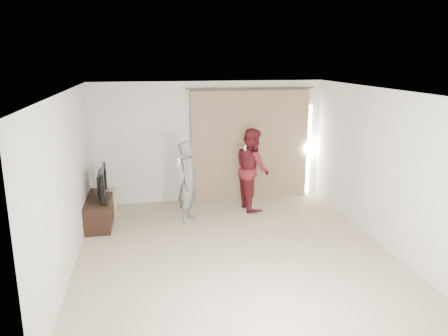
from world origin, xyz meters
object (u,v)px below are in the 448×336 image
at_px(tv_console, 100,210).
at_px(person_man, 189,181).
at_px(person_woman, 252,169).
at_px(tv, 98,183).

relative_size(tv_console, person_man, 0.85).
bearing_deg(person_man, tv_console, 175.66).
height_order(tv_console, person_woman, person_woman).
xyz_separation_m(tv, person_woman, (3.05, 0.33, 0.05)).
relative_size(tv_console, tv, 1.32).
relative_size(tv, person_man, 0.64).
bearing_deg(tv_console, person_man, -4.34).
distance_m(tv_console, person_woman, 3.13).
xyz_separation_m(person_man, person_woman, (1.36, 0.46, 0.07)).
height_order(tv_console, tv, tv).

